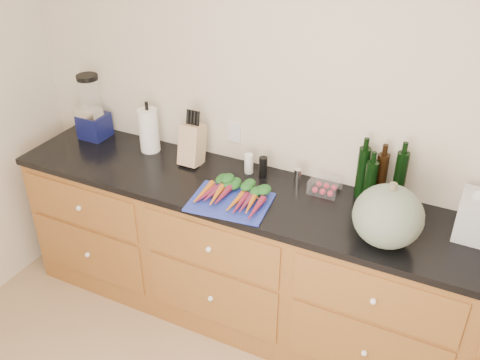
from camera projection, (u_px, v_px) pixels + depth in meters
The scene contains 14 objects.
wall_back at pixel (335, 122), 2.92m from camera, with size 4.10×0.05×2.60m, color beige.
cabinets at pixel (304, 276), 3.11m from camera, with size 3.60×0.64×0.90m.
countertop at pixel (310, 209), 2.87m from camera, with size 3.64×0.62×0.04m, color black.
cutting_board at pixel (230, 202), 2.88m from camera, with size 0.43×0.32×0.01m, color #2334A9.
carrots at pixel (234, 194), 2.90m from camera, with size 0.39×0.29×0.06m.
squash at pixel (388, 216), 2.51m from camera, with size 0.33×0.33×0.30m, color #5A6B5A.
blender_appliance at pixel (92, 111), 3.47m from camera, with size 0.17×0.17×0.43m.
paper_towel at pixel (149, 130), 3.33m from camera, with size 0.12×0.12×0.28m, color white.
knife_block at pixel (192, 144), 3.20m from camera, with size 0.12×0.12×0.25m, color tan.
grinder_salt at pixel (249, 164), 3.13m from camera, with size 0.05×0.05×0.12m, color white.
grinder_pepper at pixel (263, 167), 3.10m from camera, with size 0.05×0.05×0.12m, color black.
canister_chrome at pixel (298, 177), 3.02m from camera, with size 0.04×0.04×0.10m, color white.
tomato_box at pixel (325, 186), 2.96m from camera, with size 0.16×0.13×0.08m, color white.
bottles at pixel (379, 178), 2.83m from camera, with size 0.26×0.13×0.31m.
Camera 1 is at (0.71, -1.00, 2.53)m, focal length 40.00 mm.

